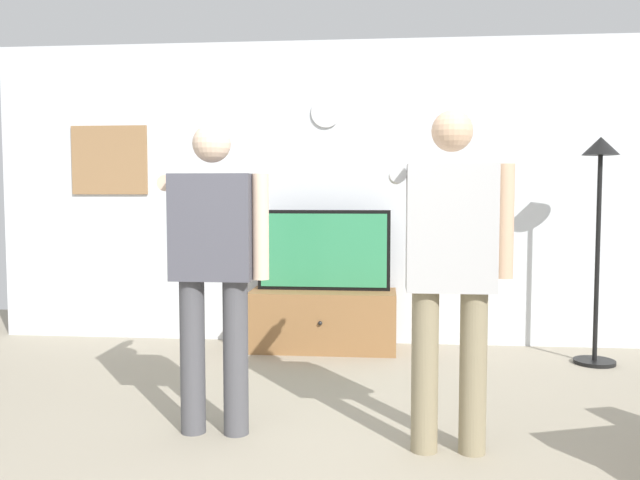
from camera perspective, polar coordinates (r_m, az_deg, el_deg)
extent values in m
plane|color=#9E937F|center=(3.31, -1.28, -19.99)|extent=(8.40, 8.40, 0.00)
cube|color=silver|center=(5.96, 2.07, 4.06)|extent=(6.40, 0.10, 2.70)
cube|color=olive|center=(5.73, 0.27, -6.93)|extent=(1.25, 0.49, 0.51)
sphere|color=black|center=(5.47, 0.02, -7.19)|extent=(0.04, 0.04, 0.04)
cube|color=black|center=(5.70, 0.32, -0.87)|extent=(1.15, 0.06, 0.69)
cube|color=#338C59|center=(5.66, 0.28, -0.90)|extent=(1.09, 0.01, 0.63)
cylinder|color=white|center=(5.96, 0.53, 10.95)|extent=(0.26, 0.03, 0.26)
cube|color=#997047|center=(6.42, -17.70, 6.58)|extent=(0.71, 0.04, 0.63)
cylinder|color=black|center=(5.75, 22.60, -9.68)|extent=(0.32, 0.32, 0.03)
cylinder|color=black|center=(5.62, 22.83, -1.49)|extent=(0.04, 0.04, 1.62)
cone|color=black|center=(5.60, 23.08, 7.49)|extent=(0.28, 0.28, 0.14)
cylinder|color=#4C4C51|center=(3.83, -10.94, -9.83)|extent=(0.14, 0.14, 0.87)
cylinder|color=#4C4C51|center=(3.77, -7.29, -10.02)|extent=(0.14, 0.14, 0.87)
cube|color=#4C4C56|center=(3.69, -9.26, 1.12)|extent=(0.45, 0.22, 0.58)
sphere|color=beige|center=(3.69, -9.34, 8.22)|extent=(0.21, 0.21, 0.21)
cylinder|color=beige|center=(4.04, -11.95, 4.77)|extent=(0.09, 0.58, 0.09)
cube|color=white|center=(4.34, -10.68, 4.73)|extent=(0.04, 0.12, 0.04)
cylinder|color=beige|center=(3.63, -5.15, 1.14)|extent=(0.09, 0.09, 0.58)
cylinder|color=gray|center=(3.54, 9.03, -11.13)|extent=(0.14, 0.14, 0.85)
cylinder|color=gray|center=(3.57, 13.07, -11.08)|extent=(0.14, 0.14, 0.85)
cube|color=#B7B7B7|center=(3.43, 11.23, 1.04)|extent=(0.45, 0.22, 0.65)
sphere|color=tan|center=(3.44, 11.34, 9.20)|extent=(0.21, 0.21, 0.21)
cylinder|color=#B7B7B7|center=(3.71, 6.67, 5.55)|extent=(0.09, 0.58, 0.09)
cube|color=white|center=(4.02, 6.58, 5.43)|extent=(0.04, 0.12, 0.04)
cylinder|color=tan|center=(3.47, 15.67, 1.56)|extent=(0.09, 0.09, 0.58)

